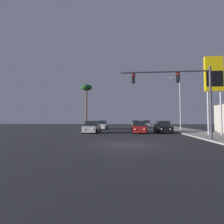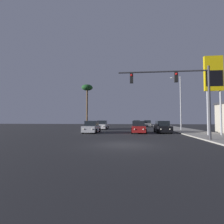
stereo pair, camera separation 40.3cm
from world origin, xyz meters
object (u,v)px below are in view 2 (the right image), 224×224
(car_silver, at_px, (92,127))
(street_lamp, at_px, (180,100))
(car_tan, at_px, (137,124))
(traffic_light_mast, at_px, (181,87))
(car_white, at_px, (102,125))
(car_red, at_px, (138,127))
(gas_station_sign, at_px, (213,78))
(car_black, at_px, (162,127))
(palm_tree_mid, at_px, (87,90))
(car_grey, at_px, (147,124))

(car_silver, xyz_separation_m, street_lamp, (13.65, 6.02, 4.36))
(car_tan, relative_size, traffic_light_mast, 0.53)
(car_silver, bearing_deg, car_white, -89.26)
(car_red, xyz_separation_m, gas_station_sign, (8.36, -3.69, 5.86))
(car_tan, relative_size, street_lamp, 0.48)
(car_silver, bearing_deg, car_red, -175.88)
(car_silver, distance_m, traffic_light_mast, 13.42)
(car_black, height_order, car_tan, same)
(car_white, distance_m, palm_tree_mid, 9.24)
(car_silver, bearing_deg, street_lamp, -155.52)
(traffic_light_mast, height_order, street_lamp, street_lamp)
(traffic_light_mast, bearing_deg, street_lamp, 75.39)
(car_tan, distance_m, street_lamp, 17.24)
(car_silver, xyz_separation_m, gas_station_sign, (14.87, -3.30, 5.86))
(car_grey, xyz_separation_m, palm_tree_mid, (-13.73, -9.02, 7.51))
(car_black, relative_size, car_red, 1.00)
(car_white, xyz_separation_m, car_red, (6.52, -8.86, 0.00))
(car_white, relative_size, street_lamp, 0.48)
(street_lamp, height_order, gas_station_sign, same)
(car_white, relative_size, car_red, 1.00)
(traffic_light_mast, bearing_deg, gas_station_sign, 44.04)
(car_white, xyz_separation_m, car_grey, (9.77, 12.67, 0.00))
(car_tan, xyz_separation_m, gas_station_sign, (7.92, -24.59, 5.86))
(car_black, bearing_deg, car_grey, -91.64)
(car_white, bearing_deg, palm_tree_mid, -42.63)
(car_tan, bearing_deg, traffic_light_mast, 95.37)
(car_black, height_order, car_grey, same)
(traffic_light_mast, xyz_separation_m, street_lamp, (3.66, 14.03, 0.35))
(car_grey, bearing_deg, gas_station_sign, 102.27)
(car_silver, bearing_deg, traffic_light_mast, 141.98)
(car_silver, bearing_deg, car_grey, -113.32)
(street_lamp, distance_m, palm_tree_mid, 19.18)
(street_lamp, distance_m, gas_station_sign, 9.51)
(car_white, height_order, car_red, same)
(traffic_light_mast, relative_size, palm_tree_mid, 0.85)
(car_grey, bearing_deg, street_lamp, 104.57)
(palm_tree_mid, bearing_deg, car_white, -42.63)
(car_white, relative_size, traffic_light_mast, 0.53)
(car_tan, distance_m, palm_tree_mid, 15.69)
(car_red, height_order, car_silver, same)
(car_black, relative_size, traffic_light_mast, 0.54)
(car_tan, bearing_deg, car_silver, 71.36)
(car_grey, distance_m, traffic_light_mast, 30.20)
(car_black, relative_size, palm_tree_mid, 0.46)
(car_red, height_order, street_lamp, street_lamp)
(traffic_light_mast, distance_m, palm_tree_mid, 25.39)
(car_tan, distance_m, gas_station_sign, 26.49)
(traffic_light_mast, xyz_separation_m, gas_station_sign, (4.88, 4.72, 1.85))
(car_tan, bearing_deg, car_black, 97.71)
(car_grey, distance_m, gas_station_sign, 26.38)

